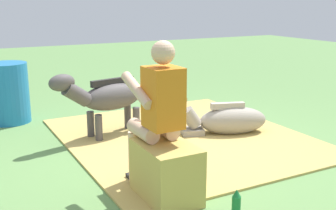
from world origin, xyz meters
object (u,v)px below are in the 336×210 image
at_px(person_seated, 157,110).
at_px(water_barrel, 8,93).
at_px(pony_standing, 107,97).
at_px(soda_bottle, 236,207).
at_px(pony_lying, 226,120).
at_px(hay_bale, 166,172).

relative_size(person_seated, water_barrel, 1.63).
bearing_deg(person_seated, water_barrel, 15.60).
bearing_deg(pony_standing, soda_bottle, -177.30).
relative_size(pony_standing, pony_lying, 0.99).
height_order(pony_standing, soda_bottle, pony_standing).
xyz_separation_m(hay_bale, water_barrel, (3.18, 0.84, 0.17)).
xyz_separation_m(hay_bale, pony_lying, (1.26, -1.54, -0.06)).
relative_size(pony_lying, soda_bottle, 4.57).
relative_size(pony_standing, water_barrel, 1.57).
xyz_separation_m(person_seated, soda_bottle, (-0.81, -0.28, -0.63)).
bearing_deg(water_barrel, pony_standing, -142.64).
bearing_deg(water_barrel, person_seated, -164.40).
relative_size(person_seated, pony_standing, 1.04).
distance_m(hay_bale, water_barrel, 3.29).
xyz_separation_m(pony_standing, soda_bottle, (-2.51, -0.12, -0.38)).
distance_m(person_seated, pony_standing, 1.73).
bearing_deg(soda_bottle, water_barrel, 16.29).
bearing_deg(pony_lying, hay_bale, 129.26).
xyz_separation_m(soda_bottle, water_barrel, (3.82, 1.12, 0.28)).
relative_size(hay_bale, water_barrel, 0.74).
bearing_deg(pony_lying, person_seated, 125.32).
xyz_separation_m(hay_bale, pony_standing, (1.87, -0.16, 0.27)).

